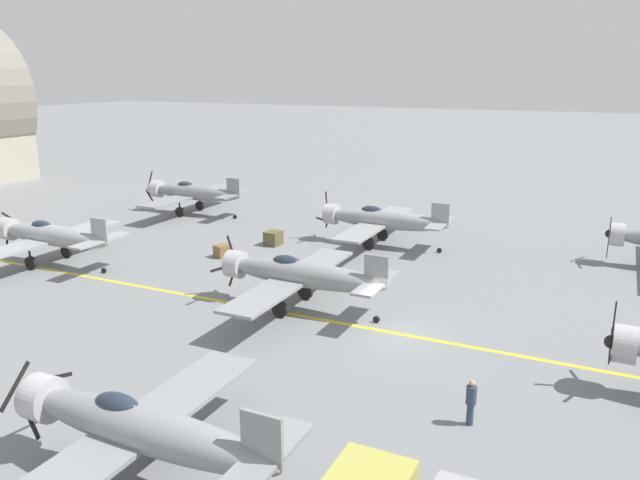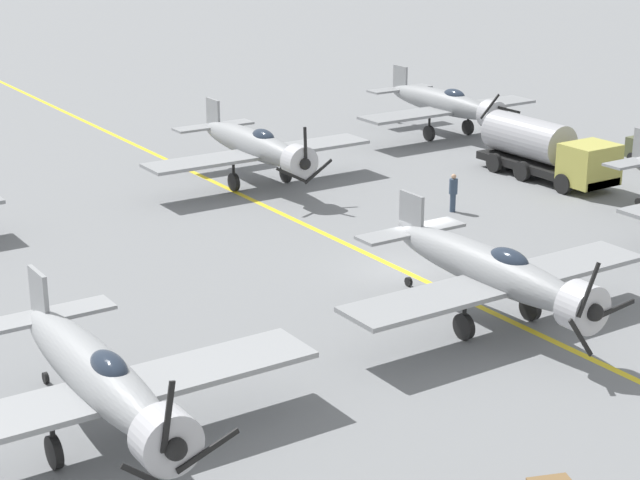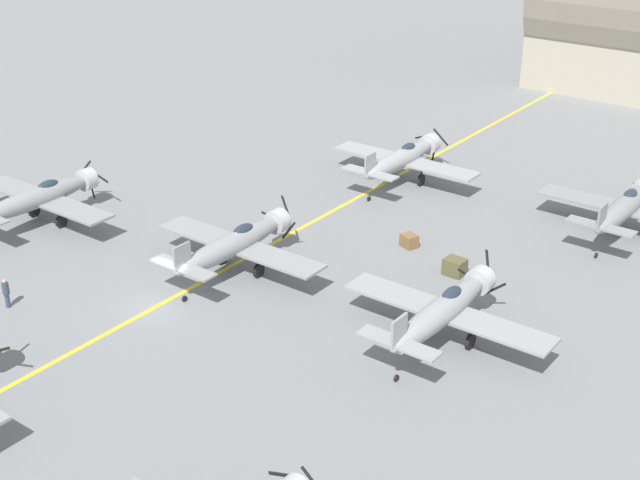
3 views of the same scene
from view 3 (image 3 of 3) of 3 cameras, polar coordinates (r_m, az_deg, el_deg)
The scene contains 10 objects.
ground_plane at distance 52.55m, azimuth -10.18°, elevation -4.08°, with size 400.00×400.00×0.00m, color slate.
taxiway_stripe at distance 52.54m, azimuth -10.18°, elevation -4.08°, with size 0.30×160.00×0.01m, color yellow.
airplane_far_right at distance 62.94m, azimuth 18.95°, elevation 2.04°, with size 12.00×9.98×3.66m.
airplane_far_center at distance 68.56m, azimuth 5.32°, elevation 5.24°, with size 12.00×9.98×3.65m.
airplane_mid_left at distance 64.02m, azimuth -17.46°, elevation 2.64°, with size 12.00×9.98×3.65m.
airplane_mid_center at distance 54.60m, azimuth -5.43°, elevation -0.21°, with size 12.00×9.98×3.68m.
airplane_mid_right at distance 47.59m, azimuth 7.94°, elevation -4.45°, with size 12.00×9.98×3.79m.
ground_crew_walking at distance 54.06m, azimuth -19.45°, elevation -3.16°, with size 0.39×0.39×1.80m.
supply_crate_by_tanker at distance 55.41m, azimuth 8.62°, elevation -1.71°, with size 1.26×1.05×1.05m, color brown.
supply_crate_mid_lane at distance 58.64m, azimuth 5.73°, elevation -0.05°, with size 1.04×0.86×0.86m, color brown.
Camera 3 is at (34.40, -30.47, 25.48)m, focal length 50.00 mm.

